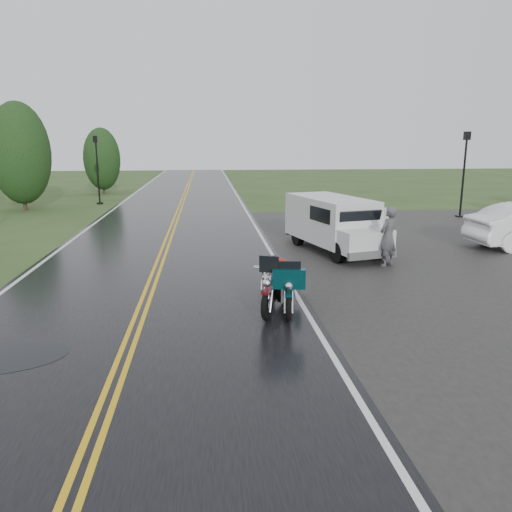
{
  "coord_description": "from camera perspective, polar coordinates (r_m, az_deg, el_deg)",
  "views": [
    {
      "loc": [
        1.55,
        -10.45,
        3.88
      ],
      "look_at": [
        2.8,
        2.0,
        1.0
      ],
      "focal_mm": 35.0,
      "sensor_mm": 36.0,
      "label": 1
    }
  ],
  "objects": [
    {
      "name": "ground",
      "position": [
        11.25,
        -13.41,
        -7.58
      ],
      "size": [
        120.0,
        120.0,
        0.0
      ],
      "primitive_type": "plane",
      "color": "#2D471E",
      "rests_on": "ground"
    },
    {
      "name": "tree_left_far",
      "position": [
        39.87,
        -17.15,
        9.84
      ],
      "size": [
        2.72,
        2.72,
        4.19
      ],
      "primitive_type": null,
      "color": "#1E3D19",
      "rests_on": "ground"
    },
    {
      "name": "lamp_post_far_left",
      "position": [
        33.12,
        -17.65,
        9.35
      ],
      "size": [
        0.37,
        0.37,
        4.27
      ],
      "primitive_type": null,
      "color": "black",
      "rests_on": "ground"
    },
    {
      "name": "motorcycle_red",
      "position": [
        10.79,
        1.31,
        -4.17
      ],
      "size": [
        1.7,
        2.52,
        1.4
      ],
      "primitive_type": null,
      "rotation": [
        0.0,
        0.0,
        -0.39
      ],
      "color": "#570913",
      "rests_on": "ground"
    },
    {
      "name": "road",
      "position": [
        20.87,
        -9.9,
        2.11
      ],
      "size": [
        8.0,
        100.0,
        0.04
      ],
      "primitive_type": "cube",
      "color": "black",
      "rests_on": "ground"
    },
    {
      "name": "tree_left_mid",
      "position": [
        31.65,
        -25.27,
        9.44
      ],
      "size": [
        3.33,
        3.33,
        5.21
      ],
      "primitive_type": null,
      "color": "#1E3D19",
      "rests_on": "ground"
    },
    {
      "name": "lamp_post_far_right",
      "position": [
        28.04,
        22.63,
        8.57
      ],
      "size": [
        0.38,
        0.38,
        4.42
      ],
      "primitive_type": null,
      "color": "black",
      "rests_on": "ground"
    },
    {
      "name": "motorcycle_silver",
      "position": [
        11.42,
        1.4,
        -3.55
      ],
      "size": [
        1.04,
        2.23,
        1.27
      ],
      "primitive_type": null,
      "rotation": [
        0.0,
        0.0,
        -0.12
      ],
      "color": "#B1B5BA",
      "rests_on": "ground"
    },
    {
      "name": "motorcycle_teal",
      "position": [
        10.76,
        3.75,
        -4.44
      ],
      "size": [
        1.12,
        2.34,
        1.33
      ],
      "primitive_type": null,
      "rotation": [
        0.0,
        0.0,
        -0.14
      ],
      "color": "#042E31",
      "rests_on": "ground"
    },
    {
      "name": "van_white",
      "position": [
        16.22,
        9.45,
        2.52
      ],
      "size": [
        3.11,
        5.34,
        1.97
      ],
      "primitive_type": null,
      "rotation": [
        0.0,
        0.0,
        0.26
      ],
      "color": "silver",
      "rests_on": "ground"
    },
    {
      "name": "parking_pad",
      "position": [
        18.52,
        25.12,
        -0.33
      ],
      "size": [
        14.0,
        24.0,
        0.03
      ],
      "primitive_type": "cube",
      "color": "black",
      "rests_on": "ground"
    },
    {
      "name": "person_at_van",
      "position": [
        16.17,
        14.86,
        2.06
      ],
      "size": [
        0.82,
        0.78,
        1.89
      ],
      "primitive_type": "imported",
      "rotation": [
        0.0,
        0.0,
        3.8
      ],
      "color": "#4B4A4F",
      "rests_on": "ground"
    }
  ]
}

